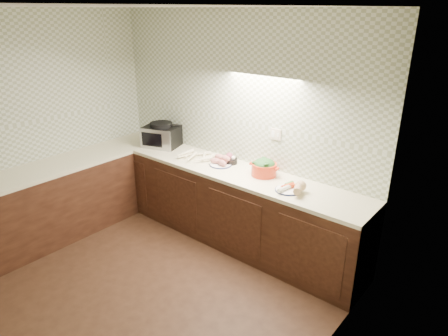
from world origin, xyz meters
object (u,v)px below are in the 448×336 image
Objects in this scene: toaster_oven at (161,135)px; parsnip_pile at (200,153)px; dutch_oven at (264,167)px; veg_plate at (294,187)px; sweet_potato_plate at (221,161)px; onion_bowl at (230,159)px.

parsnip_pile is at bearing -14.48° from toaster_oven.
dutch_oven is 1.05× the size of veg_plate.
toaster_oven is 1.60m from dutch_oven.
dutch_oven is (0.96, -0.01, 0.06)m from parsnip_pile.
dutch_oven is at bearing 6.68° from sweet_potato_plate.
onion_bowl is (1.09, 0.09, -0.10)m from toaster_oven.
veg_plate reaches higher than sweet_potato_plate.
toaster_oven is at bearing -175.60° from parsnip_pile.
onion_bowl reaches higher than sweet_potato_plate.
sweet_potato_plate is at bearing -112.04° from onion_bowl.
sweet_potato_plate reaches higher than parsnip_pile.
onion_bowl is at bearing 4.86° from parsnip_pile.
veg_plate is (1.01, -0.08, -0.00)m from sweet_potato_plate.
parsnip_pile is at bearing 172.44° from dutch_oven.
toaster_oven is 2.07× the size of sweet_potato_plate.
veg_plate is at bearing -6.34° from parsnip_pile.
parsnip_pile is 2.30× the size of onion_bowl.
toaster_oven is 1.55× the size of dutch_oven.
dutch_oven is at bearing 162.02° from veg_plate.
toaster_oven is at bearing -175.41° from onion_bowl.
veg_plate is at bearing -25.03° from dutch_oven.
toaster_oven is at bearing 176.96° from veg_plate.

